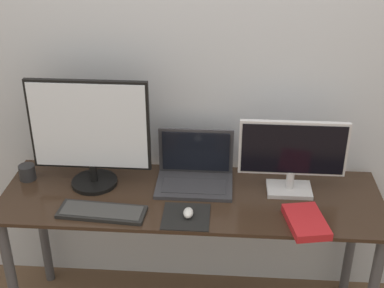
% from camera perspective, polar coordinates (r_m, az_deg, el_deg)
% --- Properties ---
extents(wall_back, '(7.00, 0.05, 2.50)m').
position_cam_1_polar(wall_back, '(2.59, 0.45, 7.90)').
color(wall_back, silver).
rests_on(wall_back, ground_plane).
extents(desk, '(1.78, 0.56, 0.76)m').
position_cam_1_polar(desk, '(2.57, -0.09, -7.71)').
color(desk, '#332319').
rests_on(desk, ground_plane).
extents(monitor_left, '(0.56, 0.22, 0.53)m').
position_cam_1_polar(monitor_left, '(2.50, -10.85, 1.18)').
color(monitor_left, black).
rests_on(monitor_left, desk).
extents(monitor_right, '(0.49, 0.15, 0.36)m').
position_cam_1_polar(monitor_right, '(2.48, 10.67, -1.13)').
color(monitor_right, silver).
rests_on(monitor_right, desk).
extents(laptop, '(0.36, 0.25, 0.25)m').
position_cam_1_polar(laptop, '(2.57, 0.31, -2.94)').
color(laptop, '#333338').
rests_on(laptop, desk).
extents(keyboard, '(0.40, 0.16, 0.02)m').
position_cam_1_polar(keyboard, '(2.41, -9.58, -7.15)').
color(keyboard, black).
rests_on(keyboard, desk).
extents(mousepad, '(0.21, 0.20, 0.00)m').
position_cam_1_polar(mousepad, '(2.36, -0.64, -7.75)').
color(mousepad, black).
rests_on(mousepad, desk).
extents(mouse, '(0.04, 0.07, 0.04)m').
position_cam_1_polar(mouse, '(2.35, -0.32, -7.35)').
color(mouse, silver).
rests_on(mouse, mousepad).
extents(book, '(0.20, 0.26, 0.04)m').
position_cam_1_polar(book, '(2.35, 12.07, -8.11)').
color(book, red).
rests_on(book, desk).
extents(mug, '(0.08, 0.08, 0.08)m').
position_cam_1_polar(mug, '(2.73, -17.17, -2.91)').
color(mug, '#262628').
rests_on(mug, desk).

